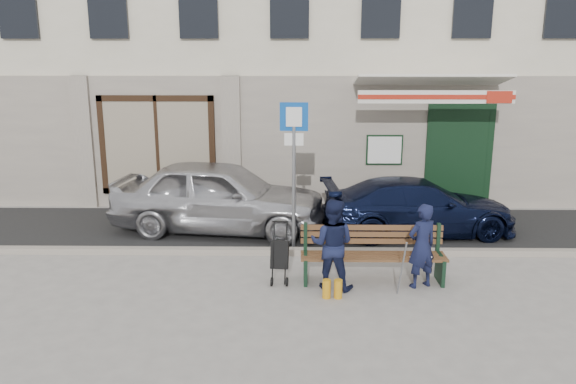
{
  "coord_description": "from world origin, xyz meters",
  "views": [
    {
      "loc": [
        0.17,
        -8.56,
        3.71
      ],
      "look_at": [
        0.02,
        1.6,
        1.2
      ],
      "focal_mm": 35.0,
      "sensor_mm": 36.0,
      "label": 1
    }
  ],
  "objects_px": {
    "parking_sign": "(294,152)",
    "car_navy": "(418,207)",
    "stroller": "(280,256)",
    "man": "(422,246)",
    "woman": "(332,244)",
    "car_silver": "(220,196)",
    "bench": "(370,255)"
  },
  "relations": [
    {
      "from": "parking_sign",
      "to": "woman",
      "type": "height_order",
      "value": "parking_sign"
    },
    {
      "from": "car_navy",
      "to": "stroller",
      "type": "distance_m",
      "value": 3.88
    },
    {
      "from": "stroller",
      "to": "woman",
      "type": "bearing_deg",
      "value": -9.8
    },
    {
      "from": "car_silver",
      "to": "parking_sign",
      "type": "relative_size",
      "value": 1.59
    },
    {
      "from": "parking_sign",
      "to": "woman",
      "type": "relative_size",
      "value": 1.91
    },
    {
      "from": "parking_sign",
      "to": "woman",
      "type": "xyz_separation_m",
      "value": [
        0.62,
        -1.87,
        -1.18
      ]
    },
    {
      "from": "car_silver",
      "to": "man",
      "type": "xyz_separation_m",
      "value": [
        3.66,
        -2.94,
        -0.07
      ]
    },
    {
      "from": "parking_sign",
      "to": "man",
      "type": "bearing_deg",
      "value": -39.08
    },
    {
      "from": "parking_sign",
      "to": "stroller",
      "type": "relative_size",
      "value": 2.8
    },
    {
      "from": "car_silver",
      "to": "stroller",
      "type": "distance_m",
      "value": 3.09
    },
    {
      "from": "parking_sign",
      "to": "stroller",
      "type": "distance_m",
      "value": 2.2
    },
    {
      "from": "bench",
      "to": "stroller",
      "type": "relative_size",
      "value": 2.36
    },
    {
      "from": "parking_sign",
      "to": "bench",
      "type": "xyz_separation_m",
      "value": [
        1.28,
        -1.6,
        -1.46
      ]
    },
    {
      "from": "parking_sign",
      "to": "car_navy",
      "type": "bearing_deg",
      "value": 23.13
    },
    {
      "from": "car_silver",
      "to": "man",
      "type": "bearing_deg",
      "value": -121.2
    },
    {
      "from": "parking_sign",
      "to": "man",
      "type": "height_order",
      "value": "parking_sign"
    },
    {
      "from": "parking_sign",
      "to": "bench",
      "type": "relative_size",
      "value": 1.18
    },
    {
      "from": "woman",
      "to": "stroller",
      "type": "height_order",
      "value": "woman"
    },
    {
      "from": "man",
      "to": "stroller",
      "type": "bearing_deg",
      "value": -28.39
    },
    {
      "from": "woman",
      "to": "man",
      "type": "bearing_deg",
      "value": -162.18
    },
    {
      "from": "bench",
      "to": "car_silver",
      "type": "bearing_deg",
      "value": 136.33
    },
    {
      "from": "parking_sign",
      "to": "stroller",
      "type": "height_order",
      "value": "parking_sign"
    },
    {
      "from": "parking_sign",
      "to": "bench",
      "type": "distance_m",
      "value": 2.51
    },
    {
      "from": "bench",
      "to": "man",
      "type": "bearing_deg",
      "value": -14.41
    },
    {
      "from": "stroller",
      "to": "man",
      "type": "bearing_deg",
      "value": 1.81
    },
    {
      "from": "bench",
      "to": "stroller",
      "type": "xyz_separation_m",
      "value": [
        -1.5,
        -0.03,
        -0.01
      ]
    },
    {
      "from": "car_silver",
      "to": "car_navy",
      "type": "height_order",
      "value": "car_silver"
    },
    {
      "from": "car_navy",
      "to": "woman",
      "type": "distance_m",
      "value": 3.51
    },
    {
      "from": "man",
      "to": "stroller",
      "type": "height_order",
      "value": "man"
    },
    {
      "from": "car_navy",
      "to": "woman",
      "type": "xyz_separation_m",
      "value": [
        -1.99,
        -2.88,
        0.16
      ]
    },
    {
      "from": "car_navy",
      "to": "car_silver",
      "type": "bearing_deg",
      "value": 83.3
    },
    {
      "from": "parking_sign",
      "to": "woman",
      "type": "bearing_deg",
      "value": -69.63
    }
  ]
}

